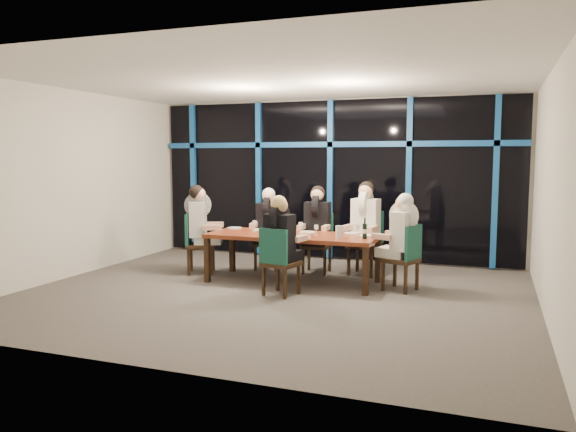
% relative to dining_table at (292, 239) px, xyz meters
% --- Properties ---
extents(room, '(7.04, 7.00, 3.02)m').
position_rel_dining_table_xyz_m(room, '(0.00, -0.80, 1.34)').
color(room, '#59534E').
rests_on(room, ground).
extents(window_wall, '(6.86, 0.43, 2.94)m').
position_rel_dining_table_xyz_m(window_wall, '(0.01, 2.13, 0.87)').
color(window_wall, black).
rests_on(window_wall, ground).
extents(dining_table, '(2.60, 1.00, 0.75)m').
position_rel_dining_table_xyz_m(dining_table, '(0.00, 0.00, 0.00)').
color(dining_table, maroon).
rests_on(dining_table, ground).
extents(chair_far_left, '(0.50, 0.50, 0.95)m').
position_rel_dining_table_xyz_m(chair_far_left, '(-0.75, 0.89, -0.15)').
color(chair_far_left, black).
rests_on(chair_far_left, ground).
extents(chair_far_mid, '(0.48, 0.48, 0.99)m').
position_rel_dining_table_xyz_m(chair_far_mid, '(0.13, 0.90, -0.13)').
color(chair_far_mid, black).
rests_on(chair_far_mid, ground).
extents(chair_far_right, '(0.55, 0.55, 1.05)m').
position_rel_dining_table_xyz_m(chair_far_right, '(0.93, 1.02, -0.10)').
color(chair_far_right, black).
rests_on(chair_far_right, ground).
extents(chair_end_left, '(0.61, 0.61, 1.00)m').
position_rel_dining_table_xyz_m(chair_end_left, '(-1.74, 0.08, -0.12)').
color(chair_end_left, black).
rests_on(chair_end_left, ground).
extents(chair_end_right, '(0.57, 0.57, 0.97)m').
position_rel_dining_table_xyz_m(chair_end_right, '(1.73, 0.01, -0.14)').
color(chair_end_right, black).
rests_on(chair_end_right, ground).
extents(chair_near_mid, '(0.53, 0.53, 0.96)m').
position_rel_dining_table_xyz_m(chair_near_mid, '(0.10, -0.89, -0.15)').
color(chair_near_mid, black).
rests_on(chair_near_mid, ground).
extents(diner_far_left, '(0.51, 0.63, 0.93)m').
position_rel_dining_table_xyz_m(diner_far_left, '(-0.74, 0.81, 0.23)').
color(diner_far_left, black).
rests_on(diner_far_left, ground).
extents(diner_far_mid, '(0.51, 0.63, 0.97)m').
position_rel_dining_table_xyz_m(diner_far_mid, '(0.14, 0.81, 0.26)').
color(diner_far_mid, black).
rests_on(diner_far_mid, ground).
extents(diner_far_right, '(0.56, 0.68, 1.02)m').
position_rel_dining_table_xyz_m(diner_far_right, '(0.92, 0.93, 0.31)').
color(diner_far_right, silver).
rests_on(diner_far_right, ground).
extents(diner_end_left, '(0.69, 0.62, 0.98)m').
position_rel_dining_table_xyz_m(diner_end_left, '(-1.66, 0.12, 0.27)').
color(diner_end_left, black).
rests_on(diner_end_left, ground).
extents(diner_end_right, '(0.66, 0.58, 0.94)m').
position_rel_dining_table_xyz_m(diner_end_right, '(1.65, 0.03, 0.24)').
color(diner_end_right, silver).
rests_on(diner_end_right, ground).
extents(diner_near_mid, '(0.53, 0.64, 0.93)m').
position_rel_dining_table_xyz_m(diner_near_mid, '(0.12, -0.81, 0.23)').
color(diner_near_mid, black).
rests_on(diner_near_mid, ground).
extents(plate_far_left, '(0.24, 0.24, 0.01)m').
position_rel_dining_table_xyz_m(plate_far_left, '(-0.65, 0.26, 0.08)').
color(plate_far_left, white).
rests_on(plate_far_left, dining_table).
extents(plate_far_mid, '(0.24, 0.24, 0.01)m').
position_rel_dining_table_xyz_m(plate_far_mid, '(0.17, 0.25, 0.08)').
color(plate_far_mid, white).
rests_on(plate_far_mid, dining_table).
extents(plate_far_right, '(0.24, 0.24, 0.01)m').
position_rel_dining_table_xyz_m(plate_far_right, '(0.84, 0.38, 0.08)').
color(plate_far_right, white).
rests_on(plate_far_right, dining_table).
extents(plate_end_left, '(0.24, 0.24, 0.01)m').
position_rel_dining_table_xyz_m(plate_end_left, '(-1.14, 0.33, 0.08)').
color(plate_end_left, white).
rests_on(plate_end_left, dining_table).
extents(plate_end_right, '(0.24, 0.24, 0.01)m').
position_rel_dining_table_xyz_m(plate_end_right, '(1.11, 0.21, 0.08)').
color(plate_end_right, white).
rests_on(plate_end_right, dining_table).
extents(plate_near_mid, '(0.24, 0.24, 0.01)m').
position_rel_dining_table_xyz_m(plate_near_mid, '(0.24, -0.26, 0.08)').
color(plate_near_mid, white).
rests_on(plate_near_mid, dining_table).
extents(wine_bottle, '(0.07, 0.07, 0.30)m').
position_rel_dining_table_xyz_m(wine_bottle, '(1.15, -0.11, 0.18)').
color(wine_bottle, black).
rests_on(wine_bottle, dining_table).
extents(water_pitcher, '(0.12, 0.10, 0.19)m').
position_rel_dining_table_xyz_m(water_pitcher, '(0.79, -0.18, 0.16)').
color(water_pitcher, silver).
rests_on(water_pitcher, dining_table).
extents(tea_light, '(0.06, 0.06, 0.03)m').
position_rel_dining_table_xyz_m(tea_light, '(-0.03, -0.32, 0.08)').
color(tea_light, '#F39849').
rests_on(tea_light, dining_table).
extents(wine_glass_a, '(0.07, 0.07, 0.19)m').
position_rel_dining_table_xyz_m(wine_glass_a, '(-0.39, -0.14, 0.20)').
color(wine_glass_a, silver).
rests_on(wine_glass_a, dining_table).
extents(wine_glass_b, '(0.07, 0.07, 0.17)m').
position_rel_dining_table_xyz_m(wine_glass_b, '(0.08, 0.14, 0.19)').
color(wine_glass_b, silver).
rests_on(wine_glass_b, dining_table).
extents(wine_glass_c, '(0.06, 0.06, 0.16)m').
position_rel_dining_table_xyz_m(wine_glass_c, '(0.38, -0.01, 0.18)').
color(wine_glass_c, silver).
rests_on(wine_glass_c, dining_table).
extents(wine_glass_d, '(0.07, 0.07, 0.17)m').
position_rel_dining_table_xyz_m(wine_glass_d, '(-0.68, 0.10, 0.19)').
color(wine_glass_d, silver).
rests_on(wine_glass_d, dining_table).
extents(wine_glass_e, '(0.07, 0.07, 0.17)m').
position_rel_dining_table_xyz_m(wine_glass_e, '(0.97, 0.18, 0.19)').
color(wine_glass_e, silver).
rests_on(wine_glass_e, dining_table).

